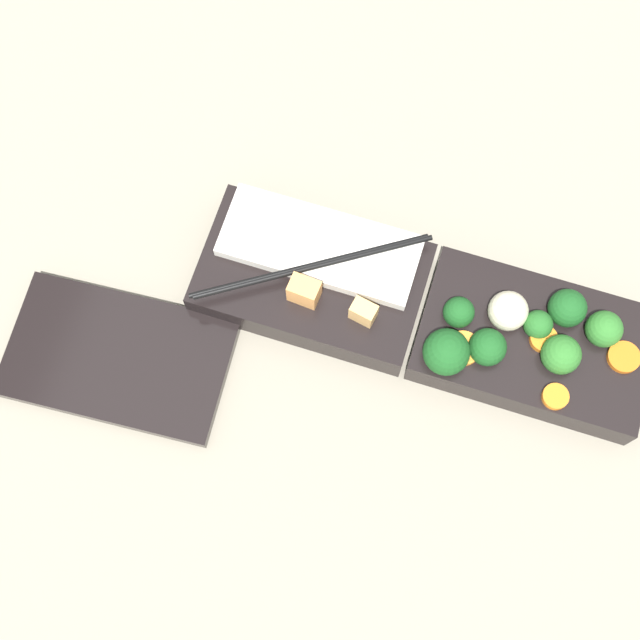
% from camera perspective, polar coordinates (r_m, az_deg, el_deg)
% --- Properties ---
extents(ground_plane, '(3.00, 3.00, 0.00)m').
position_cam_1_polar(ground_plane, '(0.86, 6.39, 0.13)').
color(ground_plane, gray).
extents(bento_tray_vegetable, '(0.21, 0.13, 0.07)m').
position_cam_1_polar(bento_tray_vegetable, '(0.84, 13.18, -1.41)').
color(bento_tray_vegetable, black).
rests_on(bento_tray_vegetable, ground_plane).
extents(bento_tray_rice, '(0.21, 0.13, 0.06)m').
position_cam_1_polar(bento_tray_rice, '(0.84, -0.45, 2.84)').
color(bento_tray_rice, black).
rests_on(bento_tray_rice, ground_plane).
extents(bento_lid, '(0.21, 0.14, 0.01)m').
position_cam_1_polar(bento_lid, '(0.85, -12.78, -2.36)').
color(bento_lid, black).
rests_on(bento_lid, ground_plane).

